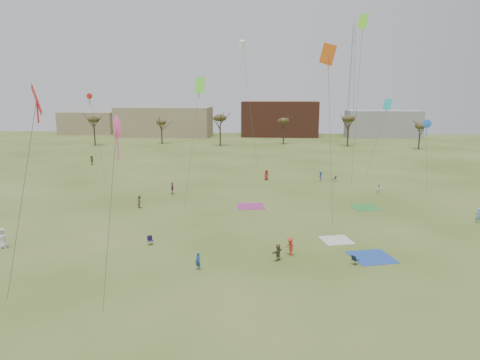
# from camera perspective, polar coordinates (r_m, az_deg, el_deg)

# --- Properties ---
(ground) EXTENTS (260.00, 260.00, 0.00)m
(ground) POSITION_cam_1_polar(r_m,az_deg,el_deg) (36.78, -1.59, -12.16)
(ground) COLOR #3E531A
(ground) RESTS_ON ground
(flyer_near_left) EXTENTS (1.09, 0.86, 1.96)m
(flyer_near_left) POSITION_cam_1_polar(r_m,az_deg,el_deg) (47.81, -28.88, -6.75)
(flyer_near_left) COLOR silver
(flyer_near_left) RESTS_ON ground
(flyer_near_right) EXTENTS (0.65, 0.60, 1.49)m
(flyer_near_right) POSITION_cam_1_polar(r_m,az_deg,el_deg) (37.27, -5.56, -10.65)
(flyer_near_right) COLOR #1F4490
(flyer_near_right) RESTS_ON ground
(spectator_fore_b) EXTENTS (0.70, 0.86, 1.66)m
(spectator_fore_b) POSITION_cam_1_polar(r_m,az_deg,el_deg) (57.83, -13.09, -2.79)
(spectator_fore_b) COLOR #877056
(spectator_fore_b) RESTS_ON ground
(spectator_fore_c) EXTENTS (1.19, 1.40, 1.52)m
(spectator_fore_c) POSITION_cam_1_polar(r_m,az_deg,el_deg) (39.14, 5.04, -9.52)
(spectator_fore_c) COLOR brown
(spectator_fore_c) RESTS_ON ground
(flyer_mid_b) EXTENTS (1.13, 1.29, 1.73)m
(flyer_mid_b) POSITION_cam_1_polar(r_m,az_deg,el_deg) (40.41, 6.63, -8.70)
(flyer_mid_b) COLOR red
(flyer_mid_b) RESTS_ON ground
(flyer_mid_c) EXTENTS (0.68, 0.51, 1.70)m
(flyer_mid_c) POSITION_cam_1_polar(r_m,az_deg,el_deg) (56.97, 28.94, -4.14)
(flyer_mid_c) COLOR #73A0C1
(flyer_mid_c) RESTS_ON ground
(spectator_mid_d) EXTENTS (0.50, 1.09, 1.82)m
(spectator_mid_d) POSITION_cam_1_polar(r_m,az_deg,el_deg) (64.57, -8.93, -1.09)
(spectator_mid_d) COLOR #9D4186
(spectator_mid_d) RESTS_ON ground
(spectator_mid_e) EXTENTS (0.87, 0.77, 1.50)m
(spectator_mid_e) POSITION_cam_1_polar(r_m,az_deg,el_deg) (67.48, 17.88, -1.10)
(spectator_mid_e) COLOR white
(spectator_mid_e) RESTS_ON ground
(flyer_far_a) EXTENTS (1.00, 1.80, 1.85)m
(flyer_far_a) POSITION_cam_1_polar(r_m,az_deg,el_deg) (95.87, -19.00, 2.50)
(flyer_far_a) COLOR #256923
(flyer_far_a) RESTS_ON ground
(flyer_far_b) EXTENTS (1.02, 0.85, 1.78)m
(flyer_far_b) POSITION_cam_1_polar(r_m,az_deg,el_deg) (74.38, 3.51, 0.66)
(flyer_far_b) COLOR #A0231B
(flyer_far_b) RESTS_ON ground
(flyer_far_c) EXTENTS (0.73, 1.09, 1.58)m
(flyer_far_c) POSITION_cam_1_polar(r_m,az_deg,el_deg) (75.07, 10.58, 0.51)
(flyer_far_c) COLOR #213A97
(flyer_far_c) RESTS_ON ground
(blanket_blue) EXTENTS (4.50, 4.50, 0.03)m
(blanket_blue) POSITION_cam_1_polar(r_m,az_deg,el_deg) (41.74, 17.02, -9.75)
(blanket_blue) COLOR #264DA8
(blanket_blue) RESTS_ON ground
(blanket_cream) EXTENTS (3.55, 3.55, 0.03)m
(blanket_cream) POSITION_cam_1_polar(r_m,az_deg,el_deg) (45.42, 12.62, -7.77)
(blanket_cream) COLOR silver
(blanket_cream) RESTS_ON ground
(blanket_plum) EXTENTS (3.98, 3.98, 0.03)m
(blanket_plum) POSITION_cam_1_polar(r_m,az_deg,el_deg) (57.23, 1.45, -3.50)
(blanket_plum) COLOR #A3327F
(blanket_plum) RESTS_ON ground
(blanket_olive) EXTENTS (3.87, 3.87, 0.03)m
(blanket_olive) POSITION_cam_1_polar(r_m,az_deg,el_deg) (58.90, 16.24, -3.53)
(blanket_olive) COLOR #338C37
(blanket_olive) RESTS_ON ground
(camp_chair_left) EXTENTS (0.72, 0.73, 0.87)m
(camp_chair_left) POSITION_cam_1_polar(r_m,az_deg,el_deg) (43.94, -11.76, -8.04)
(camp_chair_left) COLOR #171438
(camp_chair_left) RESTS_ON ground
(camp_chair_center) EXTENTS (0.74, 0.73, 0.87)m
(camp_chair_center) POSITION_cam_1_polar(r_m,az_deg,el_deg) (39.61, 14.99, -10.39)
(camp_chair_center) COLOR #142239
(camp_chair_center) RESTS_ON ground
(camp_chair_right) EXTENTS (0.66, 0.63, 0.87)m
(camp_chair_right) POSITION_cam_1_polar(r_m,az_deg,el_deg) (75.21, 12.38, 0.05)
(camp_chair_right) COLOR #151D3B
(camp_chair_right) RESTS_ON ground
(kites_aloft) EXTENTS (56.64, 62.54, 24.84)m
(kites_aloft) POSITION_cam_1_polar(r_m,az_deg,el_deg) (68.74, 2.47, 15.36)
(kites_aloft) COLOR #F24C94
(kites_aloft) RESTS_ON ground
(tree_line) EXTENTS (117.44, 49.32, 8.91)m
(tree_line) POSITION_cam_1_polar(r_m,az_deg,el_deg) (113.08, 1.40, 7.52)
(tree_line) COLOR #3A2B1E
(tree_line) RESTS_ON ground
(building_tan) EXTENTS (32.00, 14.00, 10.00)m
(building_tan) POSITION_cam_1_polar(r_m,az_deg,el_deg) (153.80, -9.94, 7.60)
(building_tan) COLOR #937F60
(building_tan) RESTS_ON ground
(building_brick) EXTENTS (26.00, 16.00, 12.00)m
(building_brick) POSITION_cam_1_polar(r_m,az_deg,el_deg) (153.76, 5.26, 8.09)
(building_brick) COLOR brown
(building_brick) RESTS_ON ground
(building_grey) EXTENTS (24.00, 12.00, 9.00)m
(building_grey) POSITION_cam_1_polar(r_m,az_deg,el_deg) (156.11, 18.31, 7.06)
(building_grey) COLOR gray
(building_grey) RESTS_ON ground
(building_tan_west) EXTENTS (20.00, 12.00, 8.00)m
(building_tan_west) POSITION_cam_1_polar(r_m,az_deg,el_deg) (170.38, -19.21, 7.15)
(building_tan_west) COLOR #937F60
(building_tan_west) RESTS_ON ground
(radio_tower) EXTENTS (1.51, 1.72, 41.00)m
(radio_tower) POSITION_cam_1_polar(r_m,az_deg,el_deg) (160.72, 14.51, 12.64)
(radio_tower) COLOR #9EA3A8
(radio_tower) RESTS_ON ground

